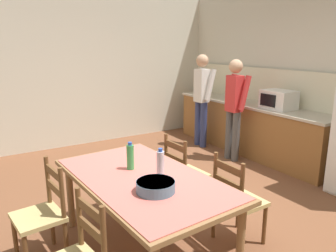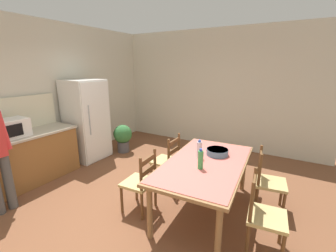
% 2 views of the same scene
% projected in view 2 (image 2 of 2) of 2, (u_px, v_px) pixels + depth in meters
% --- Properties ---
extents(ground_plane, '(8.32, 8.32, 0.00)m').
position_uv_depth(ground_plane, '(141.00, 210.00, 3.27)').
color(ground_plane, brown).
extents(wall_back, '(6.52, 0.12, 2.90)m').
position_uv_depth(wall_back, '(24.00, 98.00, 4.18)').
color(wall_back, beige).
rests_on(wall_back, ground).
extents(wall_right, '(0.12, 5.20, 2.90)m').
position_uv_depth(wall_right, '(218.00, 90.00, 5.61)').
color(wall_right, beige).
rests_on(wall_right, ground).
extents(refrigerator, '(0.75, 0.73, 1.75)m').
position_uv_depth(refrigerator, '(87.00, 120.00, 4.92)').
color(refrigerator, white).
rests_on(refrigerator, ground).
extents(microwave, '(0.50, 0.39, 0.30)m').
position_uv_depth(microwave, '(10.00, 128.00, 3.63)').
color(microwave, white).
rests_on(microwave, kitchen_counter).
extents(dining_table, '(1.90, 1.14, 0.75)m').
position_uv_depth(dining_table, '(205.00, 167.00, 3.11)').
color(dining_table, olive).
rests_on(dining_table, ground).
extents(bottle_near_centre, '(0.07, 0.07, 0.27)m').
position_uv_depth(bottle_near_centre, '(201.00, 160.00, 2.86)').
color(bottle_near_centre, green).
rests_on(bottle_near_centre, dining_table).
extents(bottle_off_centre, '(0.07, 0.07, 0.27)m').
position_uv_depth(bottle_off_centre, '(199.00, 150.00, 3.19)').
color(bottle_off_centre, silver).
rests_on(bottle_off_centre, dining_table).
extents(serving_bowl, '(0.32, 0.32, 0.09)m').
position_uv_depth(serving_bowl, '(217.00, 152.00, 3.32)').
color(serving_bowl, slate).
rests_on(serving_bowl, dining_table).
extents(chair_side_near_left, '(0.46, 0.44, 0.91)m').
position_uv_depth(chair_side_near_left, '(264.00, 215.00, 2.47)').
color(chair_side_near_left, brown).
rests_on(chair_side_near_left, ground).
extents(chair_side_near_right, '(0.47, 0.46, 0.91)m').
position_uv_depth(chair_side_near_right, '(268.00, 182.00, 3.18)').
color(chair_side_near_right, brown).
rests_on(chair_side_near_right, ground).
extents(chair_side_far_right, '(0.42, 0.40, 0.91)m').
position_uv_depth(chair_side_far_right, '(167.00, 161.00, 3.88)').
color(chair_side_far_right, brown).
rests_on(chair_side_far_right, ground).
extents(chair_side_far_left, '(0.44, 0.42, 0.91)m').
position_uv_depth(chair_side_far_left, '(141.00, 182.00, 3.16)').
color(chair_side_far_left, brown).
rests_on(chair_side_far_left, ground).
extents(potted_plant, '(0.44, 0.44, 0.67)m').
position_uv_depth(potted_plant, '(123.00, 136.00, 5.39)').
color(potted_plant, '#4C4C51').
rests_on(potted_plant, ground).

